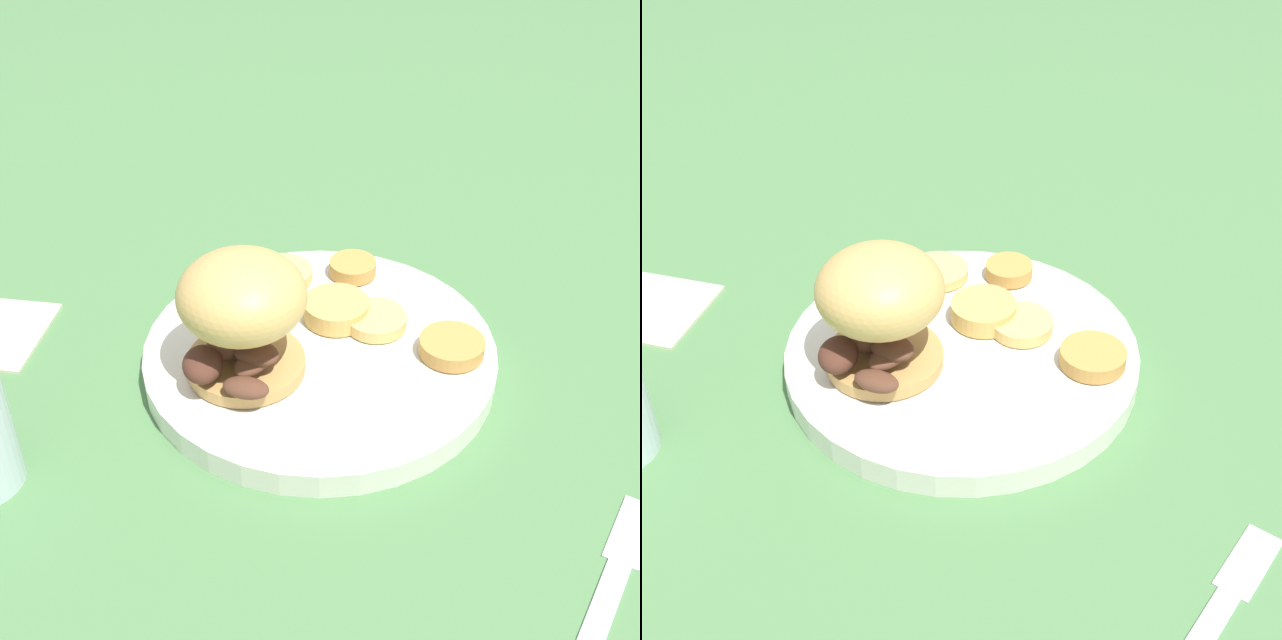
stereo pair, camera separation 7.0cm
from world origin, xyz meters
TOP-DOWN VIEW (x-y plane):
  - ground_plane at (0.00, 0.00)m, footprint 4.00×4.00m
  - dinner_plate at (0.00, 0.00)m, footprint 0.28×0.28m
  - sandwich at (0.07, 0.01)m, footprint 0.11×0.11m
  - potato_round_0 at (-0.01, -0.10)m, footprint 0.05×0.05m
  - potato_round_1 at (-0.05, -0.01)m, footprint 0.05×0.05m
  - potato_round_2 at (-0.03, -0.03)m, footprint 0.05×0.05m
  - potato_round_3 at (-0.09, 0.05)m, footprint 0.05×0.05m
  - potato_round_4 at (-0.07, -0.08)m, footprint 0.04×0.04m
  - fork at (-0.09, 0.27)m, footprint 0.14×0.11m

SIDE VIEW (x-z plane):
  - ground_plane at x=0.00m, z-range 0.00..0.00m
  - fork at x=-0.09m, z-range 0.00..0.00m
  - dinner_plate at x=0.00m, z-range 0.00..0.02m
  - potato_round_0 at x=-0.01m, z-range 0.02..0.03m
  - potato_round_1 at x=-0.05m, z-range 0.02..0.03m
  - potato_round_4 at x=-0.07m, z-range 0.02..0.04m
  - potato_round_3 at x=-0.09m, z-range 0.02..0.04m
  - potato_round_2 at x=-0.03m, z-range 0.02..0.04m
  - sandwich at x=0.07m, z-range 0.03..0.13m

